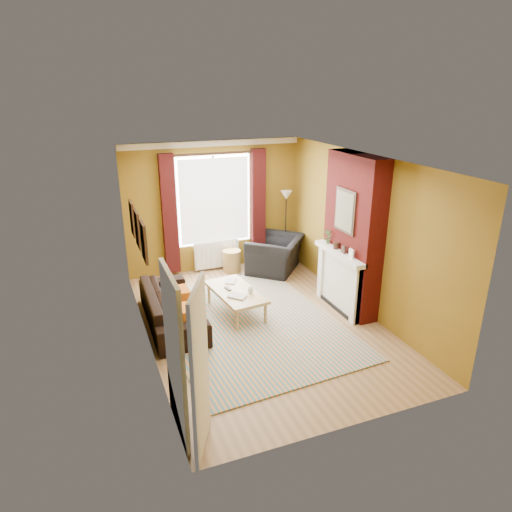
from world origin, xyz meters
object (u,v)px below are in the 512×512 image
armchair (275,254)px  wicker_stool (232,261)px  sofa (172,307)px  floor_lamp (286,207)px  coffee_table (236,293)px

armchair → wicker_stool: 0.97m
sofa → floor_lamp: bearing=-57.5°
armchair → floor_lamp: floor_lamp is taller
armchair → floor_lamp: (0.38, 0.32, 0.95)m
armchair → floor_lamp: 1.07m
coffee_table → armchair: bearing=40.3°
sofa → wicker_stool: sofa is taller
armchair → coffee_table: bearing=-1.7°
armchair → coffee_table: (-1.46, -1.58, 0.01)m
armchair → wicker_stool: (-0.90, 0.32, -0.14)m
sofa → wicker_stool: 2.50m
wicker_stool → floor_lamp: floor_lamp is taller
wicker_stool → floor_lamp: (1.28, 0.00, 1.09)m
armchair → coffee_table: size_ratio=0.84×
floor_lamp → wicker_stool: bearing=180.0°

